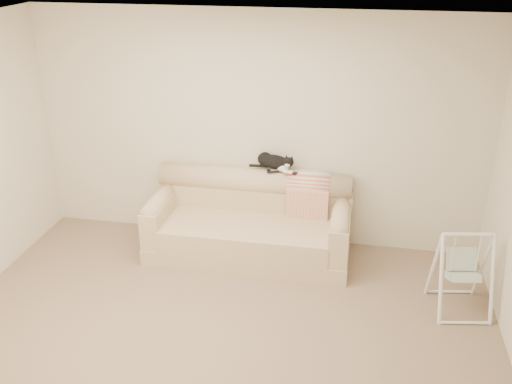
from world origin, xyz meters
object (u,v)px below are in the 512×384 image
sofa (250,223)px  remote_a (275,171)px  remote_b (291,172)px  baby_swing (462,271)px  tuxedo_cat (275,162)px

sofa → remote_a: bearing=42.4°
remote_b → baby_swing: (1.74, -0.91, -0.50)m
remote_a → tuxedo_cat: tuxedo_cat is taller
remote_a → sofa: bearing=-137.6°
sofa → remote_b: 0.73m
tuxedo_cat → baby_swing: tuxedo_cat is taller
baby_swing → sofa: bearing=162.4°
sofa → tuxedo_cat: (0.23, 0.26, 0.65)m
remote_a → remote_b: remote_a is taller
sofa → remote_b: bearing=29.0°
remote_b → tuxedo_cat: bearing=169.8°
remote_a → remote_b: size_ratio=1.13×
baby_swing → remote_b: bearing=152.4°
sofa → remote_a: size_ratio=11.83×
remote_a → tuxedo_cat: (-0.01, 0.04, 0.09)m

